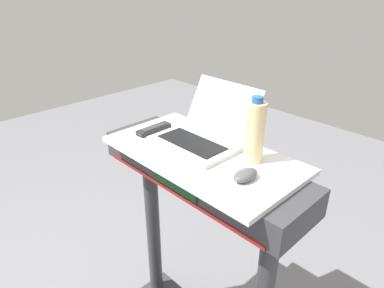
% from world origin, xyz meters
% --- Properties ---
extents(desk_board, '(0.76, 0.40, 0.02)m').
position_xyz_m(desk_board, '(0.00, 0.70, 1.14)').
color(desk_board, white).
rests_on(desk_board, treadmill_base).
extents(laptop, '(0.33, 0.32, 0.22)m').
position_xyz_m(laptop, '(-0.06, 0.77, 1.19)').
color(laptop, '#B7B7BC').
rests_on(laptop, desk_board).
extents(computer_mouse, '(0.06, 0.10, 0.03)m').
position_xyz_m(computer_mouse, '(0.24, 0.66, 1.16)').
color(computer_mouse, '#4C4C51').
rests_on(computer_mouse, desk_board).
extents(water_bottle, '(0.07, 0.07, 0.24)m').
position_xyz_m(water_bottle, '(0.18, 0.78, 1.26)').
color(water_bottle, beige).
rests_on(water_bottle, desk_board).
extents(tv_remote, '(0.05, 0.16, 0.02)m').
position_xyz_m(tv_remote, '(-0.28, 0.69, 1.16)').
color(tv_remote, '#232326').
rests_on(tv_remote, desk_board).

